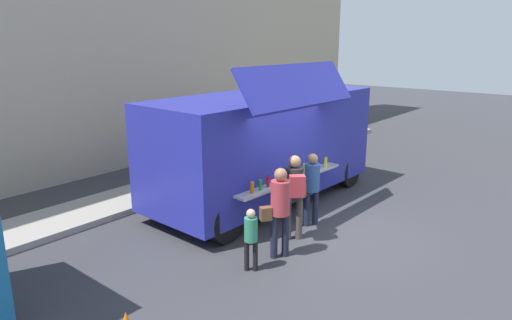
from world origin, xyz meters
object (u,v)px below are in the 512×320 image
(trash_bin, at_px, (277,146))
(customer_rear_waiting, at_px, (279,205))
(customer_front_ordering, at_px, (311,183))
(customer_mid_with_backpack, at_px, (295,189))
(child_near_queue, at_px, (251,234))
(food_truck_main, at_px, (265,143))

(trash_bin, height_order, customer_rear_waiting, customer_rear_waiting)
(customer_front_ordering, bearing_deg, trash_bin, -20.04)
(customer_mid_with_backpack, bearing_deg, customer_rear_waiting, 149.25)
(customer_front_ordering, distance_m, child_near_queue, 2.48)
(customer_front_ordering, relative_size, customer_mid_with_backpack, 0.92)
(food_truck_main, distance_m, customer_rear_waiting, 3.24)
(child_near_queue, bearing_deg, customer_rear_waiting, -40.11)
(customer_rear_waiting, bearing_deg, food_truck_main, -14.60)
(trash_bin, bearing_deg, food_truck_main, -147.50)
(customer_mid_with_backpack, xyz_separation_m, customer_rear_waiting, (-0.82, -0.22, -0.05))
(food_truck_main, bearing_deg, customer_mid_with_backpack, -125.72)
(food_truck_main, bearing_deg, customer_front_ordering, -107.55)
(customer_front_ordering, xyz_separation_m, child_near_queue, (-2.44, -0.31, -0.28))
(food_truck_main, distance_m, customer_mid_with_backpack, 2.52)
(trash_bin, distance_m, customer_mid_with_backpack, 6.75)
(customer_front_ordering, xyz_separation_m, customer_rear_waiting, (-1.70, -0.38, 0.07))
(food_truck_main, height_order, customer_mid_with_backpack, food_truck_main)
(trash_bin, bearing_deg, customer_rear_waiting, -142.95)
(food_truck_main, xyz_separation_m, customer_mid_with_backpack, (-1.52, -1.97, -0.40))
(customer_front_ordering, height_order, child_near_queue, customer_front_ordering)
(food_truck_main, bearing_deg, customer_rear_waiting, -134.88)
(trash_bin, height_order, child_near_queue, child_near_queue)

